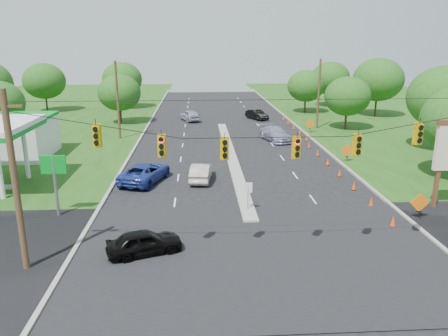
{
  "coord_description": "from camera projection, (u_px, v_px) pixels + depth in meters",
  "views": [
    {
      "loc": [
        -3.26,
        -21.32,
        10.98
      ],
      "look_at": [
        -1.55,
        7.0,
        2.8
      ],
      "focal_mm": 35.0,
      "sensor_mm": 36.0,
      "label": 1
    }
  ],
  "objects": [
    {
      "name": "cone_9",
      "position": [
        294.0,
        127.0,
        57.21
      ],
      "size": [
        0.32,
        0.32,
        0.7
      ],
      "primitive_type": "cone",
      "color": "#F4400B",
      "rests_on": "ground"
    },
    {
      "name": "silver_car_oncoming",
      "position": [
        190.0,
        115.0,
        63.28
      ],
      "size": [
        3.48,
        5.07,
        1.6
      ],
      "primitive_type": "imported",
      "rotation": [
        0.0,
        0.0,
        3.52
      ],
      "color": "#9A99AB",
      "rests_on": "ground"
    },
    {
      "name": "signal_span",
      "position": [
        264.0,
        170.0,
        21.33
      ],
      "size": [
        25.6,
        0.32,
        9.0
      ],
      "color": "#422D1C",
      "rests_on": "ground"
    },
    {
      "name": "dark_car_receding",
      "position": [
        257.0,
        114.0,
        64.57
      ],
      "size": [
        3.2,
        4.59,
        1.43
      ],
      "primitive_type": "imported",
      "rotation": [
        0.0,
        0.0,
        0.43
      ],
      "color": "black",
      "rests_on": "ground"
    },
    {
      "name": "tree_11",
      "position": [
        330.0,
        78.0,
        76.21
      ],
      "size": [
        6.72,
        6.72,
        7.84
      ],
      "color": "black",
      "rests_on": "ground"
    },
    {
      "name": "cone_6",
      "position": [
        309.0,
        145.0,
        47.1
      ],
      "size": [
        0.32,
        0.32,
        0.7
      ],
      "primitive_type": "cone",
      "color": "#F4400B",
      "rests_on": "ground"
    },
    {
      "name": "cone_5",
      "position": [
        318.0,
        153.0,
        43.74
      ],
      "size": [
        0.32,
        0.32,
        0.7
      ],
      "primitive_type": "cone",
      "color": "#F4400B",
      "rests_on": "ground"
    },
    {
      "name": "black_sedan",
      "position": [
        144.0,
        242.0,
        23.35
      ],
      "size": [
        4.32,
        2.86,
        1.37
      ],
      "primitive_type": "imported",
      "rotation": [
        0.0,
        0.0,
        1.91
      ],
      "color": "black",
      "rests_on": "ground"
    },
    {
      "name": "cone_1",
      "position": [
        371.0,
        201.0,
        30.32
      ],
      "size": [
        0.32,
        0.32,
        0.7
      ],
      "primitive_type": "cone",
      "color": "#F4400B",
      "rests_on": "ground"
    },
    {
      "name": "silver_car_far",
      "position": [
        275.0,
        134.0,
        50.49
      ],
      "size": [
        3.59,
        5.91,
        1.6
      ],
      "primitive_type": "imported",
      "rotation": [
        0.0,
        0.0,
        0.26
      ],
      "color": "#8789A8",
      "rests_on": "ground"
    },
    {
      "name": "cone_7",
      "position": [
        307.0,
        138.0,
        50.49
      ],
      "size": [
        0.32,
        0.32,
        0.7
      ],
      "primitive_type": "cone",
      "color": "#F4400B",
      "rests_on": "ground"
    },
    {
      "name": "cone_11",
      "position": [
        284.0,
        118.0,
        63.92
      ],
      "size": [
        0.32,
        0.32,
        0.7
      ],
      "primitive_type": "cone",
      "color": "#F4400B",
      "rests_on": "ground"
    },
    {
      "name": "median",
      "position": [
        231.0,
        156.0,
        43.82
      ],
      "size": [
        1.0,
        34.0,
        0.18
      ],
      "primitive_type": "cube",
      "color": "gray",
      "rests_on": "ground"
    },
    {
      "name": "blue_pickup",
      "position": [
        145.0,
        172.0,
        35.53
      ],
      "size": [
        4.33,
        6.26,
        1.59
      ],
      "primitive_type": "imported",
      "rotation": [
        0.0,
        0.0,
        2.81
      ],
      "color": "navy",
      "rests_on": "ground"
    },
    {
      "name": "tree_5",
      "position": [
        119.0,
        93.0,
        60.02
      ],
      "size": [
        5.88,
        5.88,
        6.86
      ],
      "color": "black",
      "rests_on": "ground"
    },
    {
      "name": "curb_left",
      "position": [
        141.0,
        138.0,
        51.86
      ],
      "size": [
        0.25,
        110.0,
        0.16
      ],
      "primitive_type": "cube",
      "color": "gray",
      "rests_on": "ground"
    },
    {
      "name": "cone_10",
      "position": [
        288.0,
        122.0,
        60.56
      ],
      "size": [
        0.32,
        0.32,
        0.7
      ],
      "primitive_type": "cone",
      "color": "#F4400B",
      "rests_on": "ground"
    },
    {
      "name": "cone_0",
      "position": [
        393.0,
        221.0,
        26.96
      ],
      "size": [
        0.32,
        0.32,
        0.7
      ],
      "primitive_type": "cone",
      "color": "#F4400B",
      "rests_on": "ground"
    },
    {
      "name": "cross_street",
      "position": [
        260.0,
        253.0,
        23.67
      ],
      "size": [
        160.0,
        14.0,
        0.02
      ],
      "primitive_type": "cube",
      "color": "black",
      "rests_on": "ground"
    },
    {
      "name": "curb_right",
      "position": [
        308.0,
        136.0,
        53.03
      ],
      "size": [
        0.25,
        110.0,
        0.16
      ],
      "primitive_type": "cube",
      "color": "gray",
      "rests_on": "ground"
    },
    {
      "name": "tree_12",
      "position": [
        306.0,
        86.0,
        69.32
      ],
      "size": [
        5.88,
        5.88,
        6.86
      ],
      "color": "black",
      "rests_on": "ground"
    },
    {
      "name": "cone_8",
      "position": [
        300.0,
        132.0,
        53.85
      ],
      "size": [
        0.32,
        0.32,
        0.7
      ],
      "primitive_type": "cone",
      "color": "#F4400B",
      "rests_on": "ground"
    },
    {
      "name": "ground",
      "position": [
        260.0,
        253.0,
        23.67
      ],
      "size": [
        160.0,
        160.0,
        0.0
      ],
      "primitive_type": "plane",
      "color": "black",
      "rests_on": "ground"
    },
    {
      "name": "work_sign_2",
      "position": [
        310.0,
        124.0,
        54.69
      ],
      "size": [
        1.27,
        0.58,
        1.37
      ],
      "color": "black",
      "rests_on": "ground"
    },
    {
      "name": "tree_8",
      "position": [
        445.0,
        97.0,
        44.51
      ],
      "size": [
        7.56,
        7.56,
        8.82
      ],
      "color": "black",
      "rests_on": "ground"
    },
    {
      "name": "cone_4",
      "position": [
        328.0,
        162.0,
        40.39
      ],
      "size": [
        0.32,
        0.32,
        0.7
      ],
      "primitive_type": "cone",
      "color": "#F4400B",
      "rests_on": "ground"
    },
    {
      "name": "utility_pole_far_left",
      "position": [
        118.0,
        101.0,
        50.48
      ],
      "size": [
        0.28,
        0.28,
        9.0
      ],
      "primitive_type": "cylinder",
      "color": "#422D1C",
      "rests_on": "ground"
    },
    {
      "name": "median_sign",
      "position": [
        248.0,
        191.0,
        29.02
      ],
      "size": [
        0.55,
        0.06,
        2.05
      ],
      "color": "gray",
      "rests_on": "ground"
    },
    {
      "name": "work_sign_1",
      "position": [
        347.0,
        151.0,
        41.26
      ],
      "size": [
        1.27,
        0.58,
        1.37
      ],
      "color": "black",
      "rests_on": "ground"
    },
    {
      "name": "white_sedan",
      "position": [
        201.0,
        172.0,
        35.92
      ],
      "size": [
        2.06,
        4.55,
        1.45
      ],
      "primitive_type": "imported",
      "rotation": [
        0.0,
        0.0,
        3.02
      ],
      "color": "#C0ADA6",
      "rests_on": "ground"
    },
    {
      "name": "tree_4",
      "position": [
        44.0,
        81.0,
        70.55
      ],
      "size": [
        6.72,
        6.72,
        7.84
      ],
      "color": "black",
      "rests_on": "ground"
    },
    {
      "name": "utility_pole_far_right",
      "position": [
        319.0,
        94.0,
        56.72
      ],
      "size": [
        0.28,
        0.28,
        9.0
      ],
      "primitive_type": "cylinder",
      "color": "#422D1C",
      "rests_on": "ground"
    },
    {
      "name": "tree_9",
      "position": [
        348.0,
        96.0,
        56.01
      ],
      "size": [
        5.88,
        5.88,
        6.86
      ],
      "color": "black",
      "rests_on": "ground"
    },
    {
      "name": "work_sign_0",
      "position": [
        420.0,
        203.0,
        27.84
      ],
      "size": [
        1.27,
        0.58,
        1.37
      ],
      "color": "black",
      "rests_on": "ground"
    },
    {
      "name": "tree_6",
      "position": [
        122.0,
        79.0,
        74.12
      ],
      "size": [
        6.72,
        6.72,
        7.84
      ],
      "color": "black",
      "rests_on": "ground"
    },
    {
      "name": "cone_2",
      "position": [
        354.0,
        186.0,
        33.67
      ],
      "size": [
        0.32,
        0.32,
        0.7
      ],
      "primitive_type": "cone",
      "color": "#F4400B",
      "rests_on": "ground"
    },
    {
      "name": "cone_3",
      "position": [
        340.0,
        173.0,
        37.03
      ],
      "size": [
        0.32,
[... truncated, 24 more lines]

